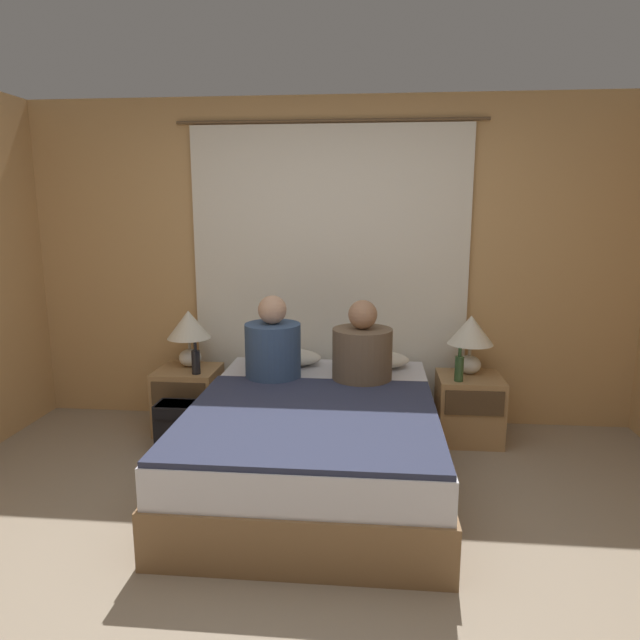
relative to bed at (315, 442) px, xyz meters
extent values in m
plane|color=gray|center=(0.00, -0.94, -0.26)|extent=(16.00, 16.00, 0.00)
cube|color=tan|center=(0.00, 1.12, 0.99)|extent=(4.81, 0.06, 2.50)
cube|color=white|center=(0.00, 1.06, 0.89)|extent=(2.11, 0.03, 2.29)
cylinder|color=brown|center=(0.00, 1.06, 2.05)|extent=(2.31, 0.02, 0.02)
cube|color=olive|center=(0.00, 0.00, -0.10)|extent=(1.49, 2.02, 0.30)
cube|color=silver|center=(0.00, 0.00, 0.15)|extent=(1.45, 1.98, 0.22)
cube|color=#A87F51|center=(-1.05, 0.75, -0.01)|extent=(0.46, 0.43, 0.48)
cube|color=#4C3823|center=(-1.05, 0.53, 0.10)|extent=(0.40, 0.02, 0.17)
cube|color=#A87F51|center=(1.05, 0.75, -0.01)|extent=(0.46, 0.43, 0.48)
cube|color=#4C3823|center=(1.05, 0.53, 0.10)|extent=(0.40, 0.02, 0.17)
ellipsoid|color=silver|center=(-1.05, 0.82, 0.29)|extent=(0.17, 0.17, 0.14)
cylinder|color=#B2A893|center=(-1.05, 0.82, 0.41)|extent=(0.02, 0.02, 0.09)
cone|color=silver|center=(-1.05, 0.82, 0.56)|extent=(0.33, 0.33, 0.21)
ellipsoid|color=silver|center=(1.05, 0.82, 0.29)|extent=(0.17, 0.17, 0.14)
cylinder|color=#B2A893|center=(1.05, 0.82, 0.41)|extent=(0.02, 0.02, 0.09)
cone|color=silver|center=(1.05, 0.82, 0.56)|extent=(0.33, 0.33, 0.21)
ellipsoid|color=silver|center=(-0.33, 0.81, 0.32)|extent=(0.58, 0.33, 0.12)
ellipsoid|color=silver|center=(0.33, 0.81, 0.32)|extent=(0.58, 0.33, 0.12)
cube|color=#2D334C|center=(0.00, -0.30, 0.28)|extent=(1.43, 1.36, 0.03)
cylinder|color=#38517A|center=(-0.33, 0.42, 0.46)|extent=(0.38, 0.38, 0.39)
sphere|color=tan|center=(-0.33, 0.42, 0.75)|extent=(0.19, 0.19, 0.19)
cylinder|color=brown|center=(0.27, 0.42, 0.45)|extent=(0.40, 0.40, 0.37)
sphere|color=#A87A5B|center=(0.27, 0.42, 0.73)|extent=(0.19, 0.19, 0.19)
cylinder|color=black|center=(-0.94, 0.62, 0.31)|extent=(0.06, 0.06, 0.18)
cylinder|color=black|center=(-0.94, 0.62, 0.43)|extent=(0.02, 0.02, 0.06)
cylinder|color=#2D4C28|center=(0.95, 0.62, 0.32)|extent=(0.06, 0.06, 0.18)
cylinder|color=#2D4C28|center=(0.95, 0.62, 0.44)|extent=(0.02, 0.02, 0.06)
cube|color=black|center=(-1.00, 0.37, -0.08)|extent=(0.30, 0.20, 0.34)
cube|color=black|center=(-1.00, 0.35, 0.05)|extent=(0.27, 0.21, 0.08)
camera|label=1|loc=(0.34, -3.31, 1.43)|focal=32.00mm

